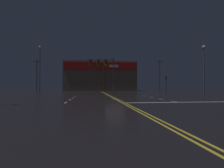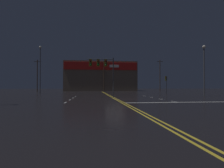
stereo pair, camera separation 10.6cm
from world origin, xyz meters
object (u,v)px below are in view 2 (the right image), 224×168
object	(u,v)px
streetlight_near_right	(204,63)
streetlight_median_approach	(40,64)
traffic_signal_corner_northeast	(166,81)
traffic_signal_median	(102,66)

from	to	relation	value
streetlight_near_right	streetlight_median_approach	xyz separation A→B (m)	(-30.58, 15.36, 1.44)
streetlight_near_right	traffic_signal_corner_northeast	bearing A→B (deg)	108.80
streetlight_median_approach	traffic_signal_corner_northeast	bearing A→B (deg)	-14.06
traffic_signal_corner_northeast	streetlight_near_right	size ratio (longest dim) A/B	0.45
streetlight_near_right	streetlight_median_approach	bearing A→B (deg)	153.32
traffic_signal_corner_northeast	traffic_signal_median	bearing A→B (deg)	-144.07
traffic_signal_corner_northeast	streetlight_median_approach	xyz separation A→B (m)	(-27.71, 6.94, 4.12)
traffic_signal_corner_northeast	streetlight_median_approach	bearing A→B (deg)	165.94
traffic_signal_median	streetlight_median_approach	world-z (taller)	streetlight_median_approach
streetlight_median_approach	traffic_signal_median	bearing A→B (deg)	-51.91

